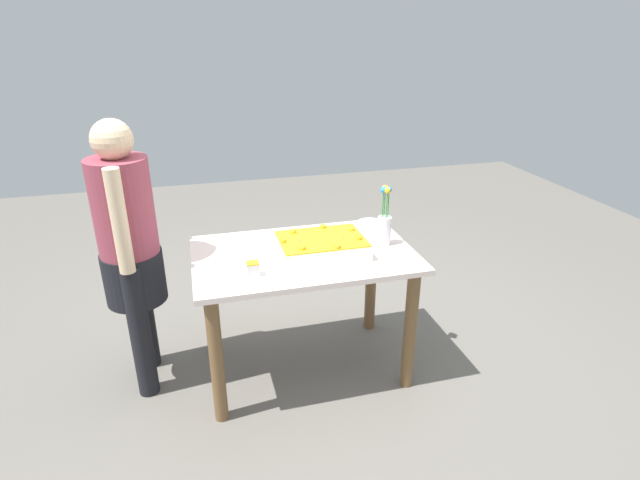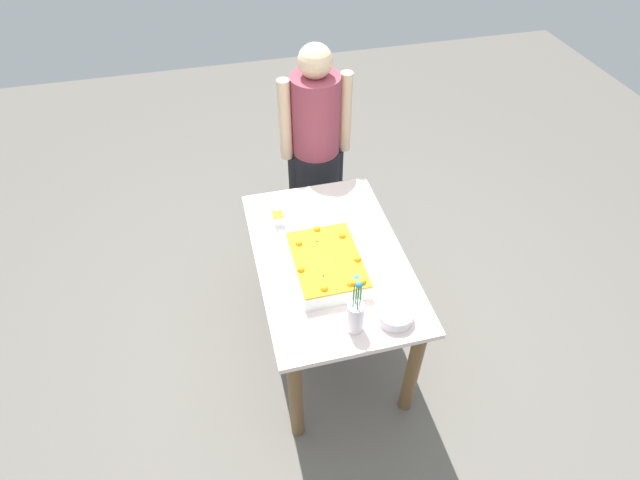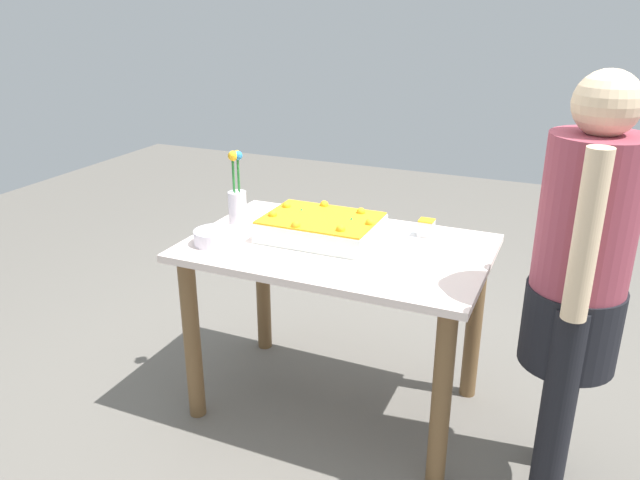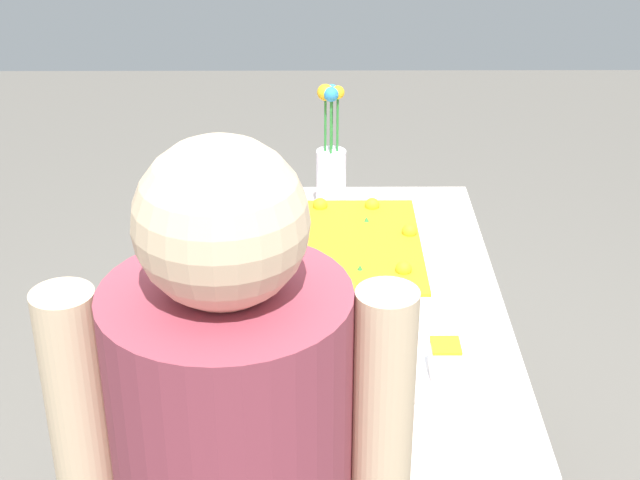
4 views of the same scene
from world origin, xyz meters
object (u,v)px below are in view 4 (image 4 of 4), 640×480
(sheet_cake, at_px, (348,260))
(flower_vase, at_px, (331,165))
(cake_knife, at_px, (271,398))
(serving_plate_with_slice, at_px, (444,370))
(fruit_bowl, at_px, (257,200))

(sheet_cake, distance_m, flower_vase, 0.38)
(sheet_cake, distance_m, cake_knife, 0.49)
(sheet_cake, height_order, flower_vase, flower_vase)
(flower_vase, bearing_deg, serving_plate_with_slice, 15.25)
(serving_plate_with_slice, distance_m, cake_knife, 0.34)
(sheet_cake, xyz_separation_m, flower_vase, (-0.37, -0.03, 0.08))
(fruit_bowl, bearing_deg, cake_knife, 4.71)
(serving_plate_with_slice, height_order, fruit_bowl, serving_plate_with_slice)
(serving_plate_with_slice, bearing_deg, flower_vase, -164.75)
(sheet_cake, distance_m, serving_plate_with_slice, 0.43)
(serving_plate_with_slice, relative_size, fruit_bowl, 1.29)
(cake_knife, distance_m, fruit_bowl, 0.82)
(fruit_bowl, bearing_deg, flower_vase, 91.93)
(serving_plate_with_slice, distance_m, fruit_bowl, 0.86)
(sheet_cake, bearing_deg, fruit_bowl, -148.01)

